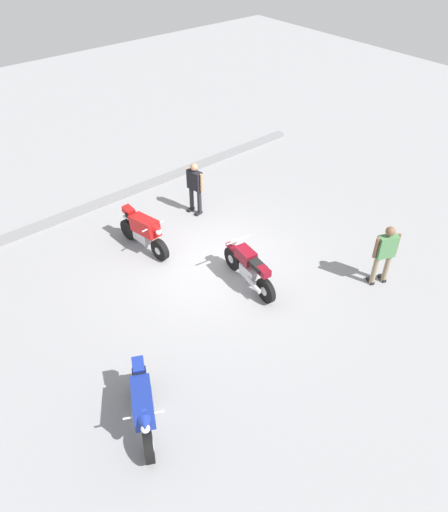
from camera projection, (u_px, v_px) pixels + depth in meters
ground_plane at (216, 265)px, 12.80m from camera, size 40.00×40.00×0.00m
curb_edge at (126, 193)px, 15.52m from camera, size 14.00×0.30×0.15m
motorcycle_red_sportbike at (144, 230)px, 13.03m from camera, size 0.70×1.96×1.14m
motorcycle_blue_sportbike at (143, 405)px, 8.79m from camera, size 1.08×1.83×1.14m
motorcycle_maroon_cruiser at (249, 268)px, 11.92m from camera, size 0.72×2.09×1.09m
person_in_green_shirt at (385, 252)px, 11.67m from camera, size 0.64×0.46×1.71m
person_in_black_shirt at (195, 185)px, 14.24m from camera, size 0.37×0.64×1.63m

